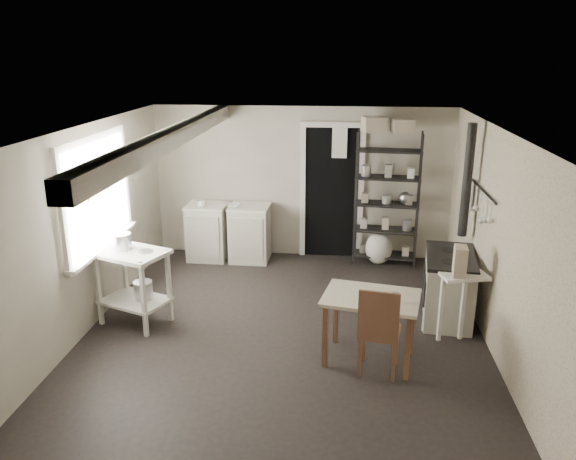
# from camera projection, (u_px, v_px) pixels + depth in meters

# --- Properties ---
(floor) EXTENTS (5.00, 5.00, 0.00)m
(floor) POSITION_uv_depth(u_px,v_px,m) (285.00, 328.00, 6.52)
(floor) COLOR black
(floor) RESTS_ON ground
(ceiling) EXTENTS (5.00, 5.00, 0.00)m
(ceiling) POSITION_uv_depth(u_px,v_px,m) (285.00, 129.00, 5.82)
(ceiling) COLOR white
(ceiling) RESTS_ON wall_back
(wall_back) EXTENTS (4.50, 0.02, 2.30)m
(wall_back) POSITION_uv_depth(u_px,v_px,m) (302.00, 183.00, 8.54)
(wall_back) COLOR #BAB29F
(wall_back) RESTS_ON ground
(wall_front) EXTENTS (4.50, 0.02, 2.30)m
(wall_front) POSITION_uv_depth(u_px,v_px,m) (247.00, 349.00, 3.80)
(wall_front) COLOR #BAB29F
(wall_front) RESTS_ON ground
(wall_left) EXTENTS (0.02, 5.00, 2.30)m
(wall_left) POSITION_uv_depth(u_px,v_px,m) (89.00, 228.00, 6.38)
(wall_left) COLOR #BAB29F
(wall_left) RESTS_ON ground
(wall_right) EXTENTS (0.02, 5.00, 2.30)m
(wall_right) POSITION_uv_depth(u_px,v_px,m) (496.00, 240.00, 5.96)
(wall_right) COLOR #BAB29F
(wall_right) RESTS_ON ground
(window) EXTENTS (0.12, 1.76, 1.28)m
(window) POSITION_uv_depth(u_px,v_px,m) (96.00, 194.00, 6.46)
(window) COLOR white
(window) RESTS_ON wall_left
(doorway) EXTENTS (0.96, 0.10, 2.08)m
(doorway) POSITION_uv_depth(u_px,v_px,m) (332.00, 194.00, 8.51)
(doorway) COLOR white
(doorway) RESTS_ON ground
(ceiling_beam) EXTENTS (0.18, 5.00, 0.18)m
(ceiling_beam) POSITION_uv_depth(u_px,v_px,m) (173.00, 137.00, 5.96)
(ceiling_beam) COLOR white
(ceiling_beam) RESTS_ON ceiling
(wallpaper_panel) EXTENTS (0.01, 5.00, 2.30)m
(wallpaper_panel) POSITION_uv_depth(u_px,v_px,m) (495.00, 240.00, 5.96)
(wallpaper_panel) COLOR beige
(wallpaper_panel) RESTS_ON wall_right
(utensil_rail) EXTENTS (0.06, 1.20, 0.44)m
(utensil_rail) POSITION_uv_depth(u_px,v_px,m) (481.00, 190.00, 6.41)
(utensil_rail) COLOR silver
(utensil_rail) RESTS_ON wall_right
(prep_table) EXTENTS (0.93, 0.80, 0.89)m
(prep_table) POSITION_uv_depth(u_px,v_px,m) (134.00, 291.00, 6.54)
(prep_table) COLOR white
(prep_table) RESTS_ON ground
(stockpot) EXTENTS (0.25, 0.25, 0.26)m
(stockpot) POSITION_uv_depth(u_px,v_px,m) (121.00, 244.00, 6.47)
(stockpot) COLOR silver
(stockpot) RESTS_ON prep_table
(saucepan) EXTENTS (0.22, 0.22, 0.10)m
(saucepan) POSITION_uv_depth(u_px,v_px,m) (146.00, 255.00, 6.39)
(saucepan) COLOR silver
(saucepan) RESTS_ON prep_table
(bucket) EXTENTS (0.27, 0.27, 0.24)m
(bucket) POSITION_uv_depth(u_px,v_px,m) (143.00, 291.00, 6.57)
(bucket) COLOR silver
(bucket) RESTS_ON prep_table
(base_cabinets) EXTENTS (1.31, 0.58, 0.86)m
(base_cabinets) POSITION_uv_depth(u_px,v_px,m) (229.00, 230.00, 8.55)
(base_cabinets) COLOR beige
(base_cabinets) RESTS_ON ground
(mixing_bowl) EXTENTS (0.30, 0.30, 0.07)m
(mixing_bowl) POSITION_uv_depth(u_px,v_px,m) (233.00, 201.00, 8.28)
(mixing_bowl) COLOR silver
(mixing_bowl) RESTS_ON base_cabinets
(counter_cup) EXTENTS (0.13, 0.13, 0.10)m
(counter_cup) POSITION_uv_depth(u_px,v_px,m) (201.00, 199.00, 8.31)
(counter_cup) COLOR silver
(counter_cup) RESTS_ON base_cabinets
(shelf_rack) EXTENTS (0.97, 0.45, 1.98)m
(shelf_rack) POSITION_uv_depth(u_px,v_px,m) (387.00, 202.00, 8.24)
(shelf_rack) COLOR black
(shelf_rack) RESTS_ON ground
(shelf_jar) EXTENTS (0.09, 0.09, 0.19)m
(shelf_jar) POSITION_uv_depth(u_px,v_px,m) (367.00, 173.00, 8.18)
(shelf_jar) COLOR silver
(shelf_jar) RESTS_ON shelf_rack
(storage_box_a) EXTENTS (0.36, 0.33, 0.21)m
(storage_box_a) POSITION_uv_depth(u_px,v_px,m) (373.00, 130.00, 7.90)
(storage_box_a) COLOR beige
(storage_box_a) RESTS_ON shelf_rack
(storage_box_b) EXTENTS (0.31, 0.30, 0.18)m
(storage_box_b) POSITION_uv_depth(u_px,v_px,m) (402.00, 132.00, 7.86)
(storage_box_b) COLOR beige
(storage_box_b) RESTS_ON shelf_rack
(stove) EXTENTS (0.68, 1.07, 0.79)m
(stove) POSITION_uv_depth(u_px,v_px,m) (449.00, 283.00, 6.66)
(stove) COLOR beige
(stove) RESTS_ON ground
(stovepipe) EXTENTS (0.14, 0.14, 1.43)m
(stovepipe) POSITION_uv_depth(u_px,v_px,m) (467.00, 181.00, 6.69)
(stovepipe) COLOR black
(stovepipe) RESTS_ON stove
(side_ledge) EXTENTS (0.55, 0.39, 0.77)m
(side_ledge) POSITION_uv_depth(u_px,v_px,m) (462.00, 303.00, 6.15)
(side_ledge) COLOR white
(side_ledge) RESTS_ON ground
(oats_box) EXTENTS (0.15, 0.23, 0.33)m
(oats_box) POSITION_uv_depth(u_px,v_px,m) (461.00, 255.00, 5.94)
(oats_box) COLOR beige
(oats_box) RESTS_ON side_ledge
(work_table) EXTENTS (1.06, 0.83, 0.72)m
(work_table) POSITION_uv_depth(u_px,v_px,m) (370.00, 327.00, 5.74)
(work_table) COLOR beige
(work_table) RESTS_ON ground
(table_cup) EXTENTS (0.13, 0.13, 0.09)m
(table_cup) POSITION_uv_depth(u_px,v_px,m) (396.00, 294.00, 5.47)
(table_cup) COLOR silver
(table_cup) RESTS_ON work_table
(chair) EXTENTS (0.45, 0.47, 0.94)m
(chair) POSITION_uv_depth(u_px,v_px,m) (380.00, 327.00, 5.50)
(chair) COLOR brown
(chair) RESTS_ON ground
(flour_sack) EXTENTS (0.46, 0.42, 0.48)m
(flour_sack) POSITION_uv_depth(u_px,v_px,m) (379.00, 248.00, 8.42)
(flour_sack) COLOR silver
(flour_sack) RESTS_ON ground
(floor_crock) EXTENTS (0.17, 0.17, 0.17)m
(floor_crock) POSITION_uv_depth(u_px,v_px,m) (428.00, 325.00, 6.43)
(floor_crock) COLOR silver
(floor_crock) RESTS_ON ground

